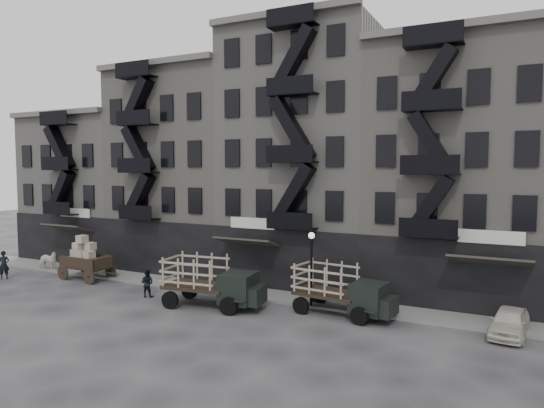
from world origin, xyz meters
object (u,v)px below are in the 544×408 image
at_px(horse, 47,261).
at_px(stake_truck_west, 211,278).
at_px(wagon, 85,254).
at_px(car_east, 509,322).
at_px(pedestrian_west, 4,265).
at_px(pedestrian_mid, 147,283).
at_px(stake_truck_east, 341,287).

relative_size(horse, stake_truck_west, 0.31).
bearing_deg(wagon, stake_truck_west, -5.52).
bearing_deg(car_east, horse, -173.23).
bearing_deg(stake_truck_west, pedestrian_west, 175.86).
relative_size(wagon, stake_truck_west, 0.64).
relative_size(stake_truck_west, pedestrian_mid, 3.49).
bearing_deg(pedestrian_west, wagon, -20.00).
xyz_separation_m(stake_truck_west, car_east, (15.14, 2.33, -0.99)).
bearing_deg(horse, car_east, -98.69).
bearing_deg(pedestrian_mid, wagon, -26.81).
height_order(stake_truck_west, pedestrian_west, stake_truck_west).
xyz_separation_m(car_east, pedestrian_mid, (-19.82, -2.29, 0.20)).
distance_m(horse, stake_truck_west, 16.54).
distance_m(pedestrian_west, pedestrian_mid, 12.29).
bearing_deg(pedestrian_west, stake_truck_east, -39.32).
height_order(stake_truck_east, pedestrian_west, stake_truck_east).
bearing_deg(horse, stake_truck_west, -106.82).
bearing_deg(wagon, stake_truck_east, 3.19).
relative_size(horse, pedestrian_west, 0.93).
height_order(horse, stake_truck_east, stake_truck_east).
bearing_deg(car_east, stake_truck_east, -169.60).
relative_size(wagon, car_east, 0.99).
distance_m(wagon, stake_truck_west, 11.82).
height_order(stake_truck_west, pedestrian_mid, stake_truck_west).
distance_m(wagon, car_east, 26.86).
xyz_separation_m(horse, car_east, (31.50, 0.00, -0.14)).
distance_m(stake_truck_west, car_east, 15.35).
distance_m(wagon, stake_truck_east, 18.75).
height_order(horse, pedestrian_mid, pedestrian_mid).
height_order(horse, wagon, wagon).
bearing_deg(stake_truck_west, stake_truck_east, 7.75).
bearing_deg(pedestrian_west, car_east, -39.96).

